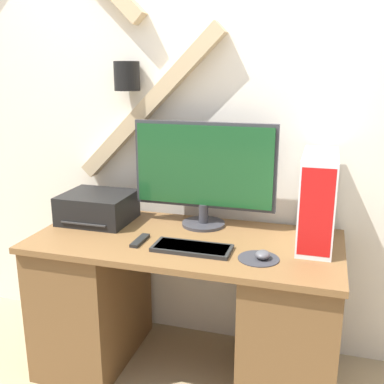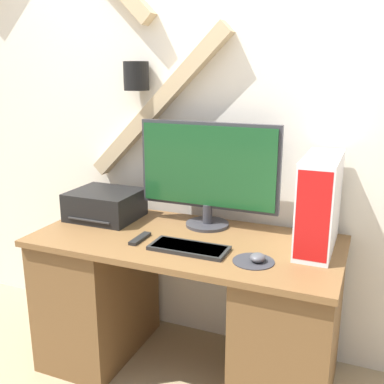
{
  "view_description": "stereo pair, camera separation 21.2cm",
  "coord_description": "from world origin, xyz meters",
  "px_view_note": "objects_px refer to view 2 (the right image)",
  "views": [
    {
      "loc": [
        0.62,
        -1.61,
        1.55
      ],
      "look_at": [
        0.03,
        0.35,
        0.99
      ],
      "focal_mm": 42.0,
      "sensor_mm": 36.0,
      "label": 1
    },
    {
      "loc": [
        0.82,
        -1.54,
        1.55
      ],
      "look_at": [
        0.03,
        0.35,
        0.99
      ],
      "focal_mm": 42.0,
      "sensor_mm": 36.0,
      "label": 2
    }
  ],
  "objects_px": {
    "remote_control": "(140,239)",
    "computer_tower": "(319,203)",
    "mouse": "(258,258)",
    "monitor": "(208,170)",
    "printer": "(105,205)",
    "keyboard": "(189,248)"
  },
  "relations": [
    {
      "from": "remote_control",
      "to": "computer_tower",
      "type": "bearing_deg",
      "value": 16.15
    },
    {
      "from": "mouse",
      "to": "monitor",
      "type": "bearing_deg",
      "value": 135.37
    },
    {
      "from": "mouse",
      "to": "computer_tower",
      "type": "bearing_deg",
      "value": 52.08
    },
    {
      "from": "remote_control",
      "to": "monitor",
      "type": "bearing_deg",
      "value": 54.84
    },
    {
      "from": "printer",
      "to": "remote_control",
      "type": "bearing_deg",
      "value": -33.37
    },
    {
      "from": "monitor",
      "to": "mouse",
      "type": "distance_m",
      "value": 0.58
    },
    {
      "from": "keyboard",
      "to": "computer_tower",
      "type": "bearing_deg",
      "value": 25.37
    },
    {
      "from": "printer",
      "to": "mouse",
      "type": "bearing_deg",
      "value": -15.61
    },
    {
      "from": "monitor",
      "to": "mouse",
      "type": "relative_size",
      "value": 9.92
    },
    {
      "from": "computer_tower",
      "to": "remote_control",
      "type": "relative_size",
      "value": 2.76
    },
    {
      "from": "mouse",
      "to": "printer",
      "type": "relative_size",
      "value": 0.21
    },
    {
      "from": "mouse",
      "to": "printer",
      "type": "distance_m",
      "value": 0.97
    },
    {
      "from": "monitor",
      "to": "computer_tower",
      "type": "bearing_deg",
      "value": -9.1
    },
    {
      "from": "monitor",
      "to": "computer_tower",
      "type": "xyz_separation_m",
      "value": [
        0.57,
        -0.09,
        -0.09
      ]
    },
    {
      "from": "printer",
      "to": "monitor",
      "type": "bearing_deg",
      "value": 9.84
    },
    {
      "from": "keyboard",
      "to": "computer_tower",
      "type": "relative_size",
      "value": 0.82
    },
    {
      "from": "monitor",
      "to": "keyboard",
      "type": "height_order",
      "value": "monitor"
    },
    {
      "from": "monitor",
      "to": "printer",
      "type": "xyz_separation_m",
      "value": [
        -0.57,
        -0.1,
        -0.22
      ]
    },
    {
      "from": "computer_tower",
      "to": "monitor",
      "type": "bearing_deg",
      "value": 170.9
    },
    {
      "from": "monitor",
      "to": "mouse",
      "type": "bearing_deg",
      "value": -44.63
    },
    {
      "from": "computer_tower",
      "to": "remote_control",
      "type": "bearing_deg",
      "value": -163.85
    },
    {
      "from": "mouse",
      "to": "computer_tower",
      "type": "relative_size",
      "value": 0.17
    }
  ]
}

